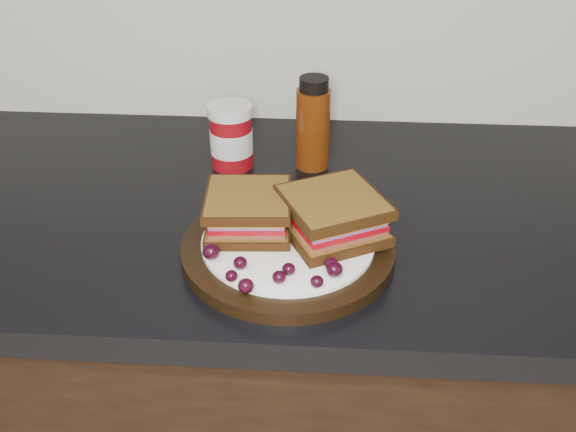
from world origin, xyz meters
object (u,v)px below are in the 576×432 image
object	(u,v)px
plate	(288,248)
condiment_jar	(231,136)
oil_bottle	(313,123)
sandwich_left	(248,211)

from	to	relation	value
plate	condiment_jar	size ratio (longest dim) A/B	2.65
condiment_jar	oil_bottle	distance (m)	0.13
plate	oil_bottle	size ratio (longest dim) A/B	1.85
plate	sandwich_left	world-z (taller)	sandwich_left
condiment_jar	plate	bearing A→B (deg)	-66.04
plate	sandwich_left	size ratio (longest dim) A/B	2.52
plate	oil_bottle	xyz separation A→B (m)	(0.02, 0.25, 0.07)
plate	condiment_jar	world-z (taller)	condiment_jar
plate	oil_bottle	world-z (taller)	oil_bottle
condiment_jar	sandwich_left	bearing A→B (deg)	-76.28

